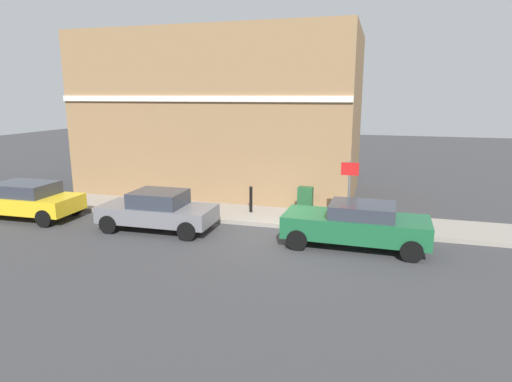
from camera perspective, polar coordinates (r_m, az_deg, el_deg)
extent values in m
plane|color=#38383A|center=(14.70, 3.23, -5.97)|extent=(80.00, 80.00, 0.00)
cube|color=gray|center=(18.64, -13.60, -2.07)|extent=(2.35, 30.00, 0.15)
cube|color=olive|center=(21.39, -4.37, 9.99)|extent=(6.46, 12.77, 7.45)
cube|color=silver|center=(18.34, -8.05, 11.93)|extent=(0.12, 12.77, 0.24)
cube|color=#195933|center=(13.84, 12.90, -4.58)|extent=(1.79, 4.45, 0.68)
cube|color=#2D333D|center=(13.69, 13.81, -2.50)|extent=(1.54, 1.97, 0.43)
cylinder|color=black|center=(13.40, 5.43, -6.41)|extent=(0.23, 0.64, 0.64)
cylinder|color=black|center=(14.90, 6.71, -4.49)|extent=(0.23, 0.64, 0.64)
cylinder|color=black|center=(13.18, 19.79, -7.46)|extent=(0.23, 0.64, 0.64)
cylinder|color=black|center=(14.70, 19.57, -5.38)|extent=(0.23, 0.64, 0.64)
cube|color=slate|center=(15.57, -12.81, -2.89)|extent=(1.74, 4.03, 0.57)
cube|color=#2D333D|center=(15.41, -12.69, -1.00)|extent=(1.51, 1.80, 0.54)
cylinder|color=black|center=(15.73, -18.80, -4.17)|extent=(0.23, 0.64, 0.64)
cylinder|color=black|center=(17.01, -15.87, -2.74)|extent=(0.23, 0.64, 0.64)
cylinder|color=black|center=(14.35, -9.06, -5.23)|extent=(0.23, 0.64, 0.64)
cylinder|color=black|center=(15.74, -6.72, -3.56)|extent=(0.23, 0.64, 0.64)
cube|color=gold|center=(18.99, -28.38, -1.29)|extent=(1.87, 4.50, 0.59)
cube|color=#2D333D|center=(18.74, -28.08, 0.23)|extent=(1.61, 2.19, 0.50)
cylinder|color=black|center=(20.79, -30.14, -1.24)|extent=(0.24, 0.65, 0.64)
cylinder|color=black|center=(17.35, -26.06, -3.26)|extent=(0.24, 0.65, 0.64)
cylinder|color=black|center=(18.59, -22.75, -1.96)|extent=(0.24, 0.65, 0.64)
cube|color=#1E4C28|center=(16.36, 6.49, -1.46)|extent=(0.40, 0.55, 1.15)
cube|color=#333333|center=(16.50, 6.44, -3.26)|extent=(0.46, 0.61, 0.08)
cylinder|color=black|center=(16.96, -0.67, -1.23)|extent=(0.12, 0.12, 0.95)
sphere|color=black|center=(16.85, -0.67, 0.40)|extent=(0.14, 0.14, 0.14)
cylinder|color=#59595B|center=(15.27, 12.11, -0.46)|extent=(0.08, 0.08, 2.30)
cube|color=white|center=(15.08, 12.26, 2.86)|extent=(0.03, 0.56, 0.40)
cube|color=red|center=(15.06, 12.26, 2.85)|extent=(0.01, 0.60, 0.44)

